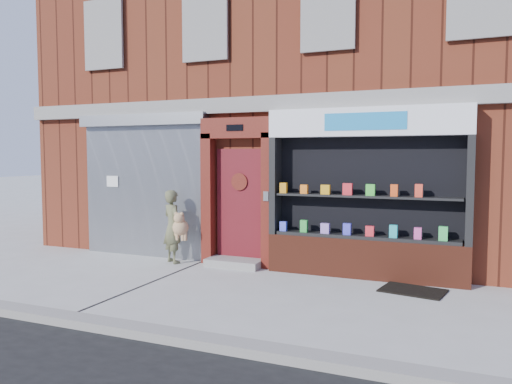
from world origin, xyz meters
The scene contains 8 objects.
ground centered at (0.00, 0.00, 0.00)m, with size 80.00×80.00×0.00m, color #9E9E99.
curb centered at (0.00, -2.15, 0.06)m, with size 60.00×0.30×0.12m, color gray.
building centered at (0.00, 5.99, 4.00)m, with size 12.00×8.16×8.00m.
shutter_bay centered at (-3.00, 1.93, 1.72)m, with size 3.10×0.30×3.04m.
red_door_bay centered at (-0.75, 1.86, 1.46)m, with size 1.52×0.58×2.90m.
pharmacy_bay centered at (1.75, 1.81, 1.37)m, with size 3.50×0.41×3.00m.
woman centered at (-2.03, 1.53, 0.74)m, with size 0.72×0.58×1.48m.
doormat centered at (2.64, 1.18, 0.01)m, with size 0.97×0.68×0.02m, color black.
Camera 1 is at (3.34, -7.01, 2.17)m, focal length 35.00 mm.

